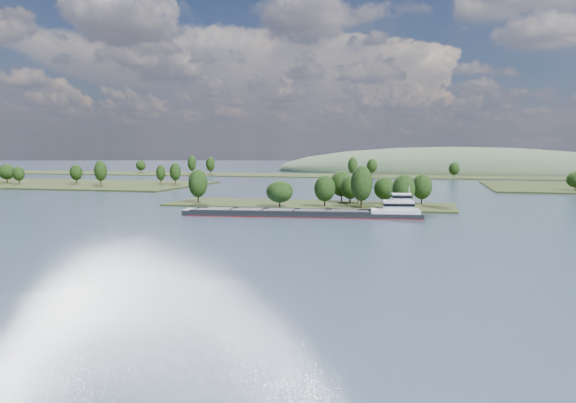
# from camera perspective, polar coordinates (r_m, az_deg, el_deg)

# --- Properties ---
(ground) EXTENTS (1800.00, 1800.00, 0.00)m
(ground) POSITION_cam_1_polar(r_m,az_deg,el_deg) (140.16, -3.02, -2.76)
(ground) COLOR #3A4B65
(ground) RESTS_ON ground
(tree_island) EXTENTS (100.00, 33.11, 15.09)m
(tree_island) POSITION_cam_1_polar(r_m,az_deg,el_deg) (195.14, 3.92, 0.70)
(tree_island) COLOR #273116
(tree_island) RESTS_ON ground
(back_shoreline) EXTENTS (900.00, 60.00, 15.64)m
(back_shoreline) POSITION_cam_1_polar(r_m,az_deg,el_deg) (414.01, 9.67, 2.61)
(back_shoreline) COLOR #273116
(back_shoreline) RESTS_ON ground
(hill_west) EXTENTS (320.00, 160.00, 44.00)m
(hill_west) POSITION_cam_1_polar(r_m,az_deg,el_deg) (513.20, 16.37, 2.90)
(hill_west) COLOR #41583C
(hill_west) RESTS_ON ground
(cargo_barge) EXTENTS (71.20, 16.55, 9.56)m
(cargo_barge) POSITION_cam_1_polar(r_m,az_deg,el_deg) (165.45, 3.07, -1.10)
(cargo_barge) COLOR black
(cargo_barge) RESTS_ON ground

